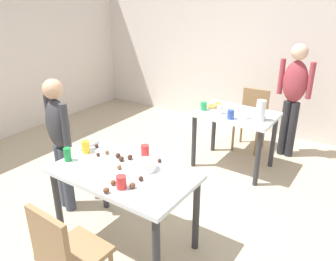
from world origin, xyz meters
name	(u,v)px	position (x,y,z in m)	size (l,w,h in m)	color
ground_plane	(135,230)	(0.00, 0.00, 0.00)	(6.40, 6.40, 0.00)	tan
wall_back	(262,51)	(0.00, 3.20, 1.30)	(6.40, 0.10, 2.60)	silver
dining_table_near	(124,182)	(0.05, -0.18, 0.64)	(1.22, 0.71, 0.75)	silver
dining_table_far	(235,122)	(0.25, 1.72, 0.63)	(0.98, 0.69, 0.75)	silver
chair_near_table	(65,252)	(0.15, -0.91, 0.50)	(0.41, 0.41, 0.87)	olive
chair_far_table	(252,116)	(0.22, 2.43, 0.50)	(0.41, 0.41, 0.87)	olive
person_girl_near	(59,136)	(-0.84, -0.11, 0.83)	(0.45, 0.28, 1.41)	#383D4C
person_adult_far	(294,91)	(0.73, 2.46, 0.94)	(0.45, 0.22, 1.56)	#28282D
mixing_bowl	(146,165)	(0.19, -0.05, 0.79)	(0.17, 0.17, 0.08)	white
soda_can	(67,154)	(-0.48, -0.30, 0.81)	(0.07, 0.07, 0.12)	#198438
fork_near	(94,179)	(-0.06, -0.40, 0.75)	(0.17, 0.02, 0.01)	silver
cup_near_0	(121,182)	(0.21, -0.38, 0.80)	(0.08, 0.08, 0.11)	red
cup_near_1	(145,151)	(0.04, 0.14, 0.81)	(0.07, 0.07, 0.12)	red
cup_near_2	(86,147)	(-0.47, -0.11, 0.81)	(0.07, 0.07, 0.12)	yellow
cake_ball_0	(97,146)	(-0.46, 0.03, 0.77)	(0.04, 0.04, 0.04)	#3D2319
cake_ball_1	(159,161)	(0.21, 0.12, 0.77)	(0.04, 0.04, 0.04)	#3D2319
cake_ball_2	(106,190)	(0.16, -0.49, 0.77)	(0.05, 0.05, 0.05)	brown
cake_ball_3	(132,185)	(0.28, -0.33, 0.77)	(0.05, 0.05, 0.05)	brown
cake_ball_4	(119,167)	(0.00, -0.17, 0.77)	(0.04, 0.04, 0.04)	brown
cake_ball_5	(141,178)	(0.27, -0.21, 0.77)	(0.04, 0.04, 0.04)	#3D2319
cake_ball_6	(130,157)	(-0.04, 0.02, 0.77)	(0.05, 0.05, 0.05)	#3D2319
cake_ball_7	(107,152)	(-0.29, -0.02, 0.77)	(0.04, 0.04, 0.04)	brown
cake_ball_8	(118,155)	(-0.15, -0.02, 0.77)	(0.05, 0.05, 0.05)	#3D2319
cake_ball_9	(98,154)	(-0.32, -0.09, 0.77)	(0.04, 0.04, 0.04)	#3D2319
cake_ball_10	(121,159)	(-0.08, -0.05, 0.77)	(0.05, 0.05, 0.05)	#3D2319
cake_ball_11	(113,183)	(0.13, -0.38, 0.77)	(0.04, 0.04, 0.04)	brown
pitcher_far	(261,110)	(0.58, 1.64, 0.87)	(0.11, 0.11, 0.25)	white
cup_far_0	(231,114)	(0.28, 1.49, 0.81)	(0.08, 0.08, 0.11)	#3351B2
cup_far_1	(220,110)	(0.09, 1.60, 0.80)	(0.08, 0.08, 0.10)	white
cup_far_2	(204,106)	(-0.14, 1.60, 0.80)	(0.08, 0.08, 0.11)	green
cup_far_3	(259,113)	(0.54, 1.73, 0.80)	(0.09, 0.09, 0.10)	green
donut_far_0	(212,106)	(-0.10, 1.74, 0.77)	(0.14, 0.14, 0.04)	gold
donut_far_1	(245,116)	(0.41, 1.62, 0.77)	(0.14, 0.14, 0.04)	white
donut_far_2	(239,112)	(0.28, 1.73, 0.77)	(0.12, 0.12, 0.04)	white
donut_far_3	(218,104)	(-0.07, 1.88, 0.77)	(0.12, 0.12, 0.04)	gold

